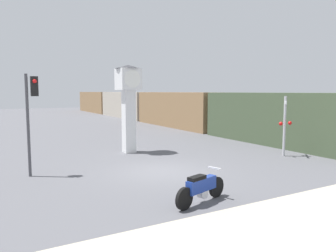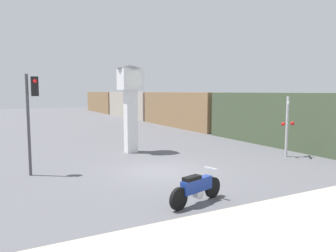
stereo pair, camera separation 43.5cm
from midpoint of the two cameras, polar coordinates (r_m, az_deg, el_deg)
ground_plane at (r=14.45m, az=-2.00°, el=-7.91°), size 120.00×120.00×0.00m
motorcycle at (r=10.40m, az=4.59°, el=-10.69°), size 2.25×0.86×1.02m
clock_tower at (r=18.70m, az=-7.57°, el=5.42°), size 1.43×1.43×4.96m
freight_train at (r=38.63m, az=-3.66°, el=3.38°), size 2.80×52.12×3.40m
traffic_light at (r=14.47m, az=-23.53°, el=3.16°), size 0.50×0.35×4.19m
railroad_crossing_signal at (r=18.55m, az=19.04°, el=0.44°), size 0.90×0.82×3.24m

